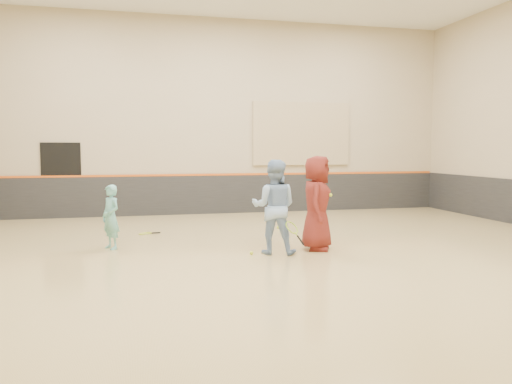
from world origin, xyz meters
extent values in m
cube|color=tan|center=(0.00, 0.00, -0.10)|extent=(15.00, 12.00, 0.20)
cube|color=tan|center=(0.00, 6.01, 3.00)|extent=(15.00, 0.02, 6.00)
cube|color=tan|center=(0.00, -6.01, 3.00)|extent=(15.00, 0.02, 6.00)
cube|color=#232326|center=(0.00, 5.97, 0.60)|extent=(14.90, 0.04, 1.20)
cube|color=#D85914|center=(0.00, 5.96, 1.22)|extent=(14.90, 0.03, 0.06)
cube|color=tan|center=(2.80, 5.95, 2.50)|extent=(3.20, 0.08, 2.00)
cube|color=black|center=(-4.50, 5.98, 1.10)|extent=(1.10, 0.05, 2.20)
imported|color=#6BBAB9|center=(-2.87, 1.00, 0.65)|extent=(0.53, 0.57, 1.30)
imported|color=#8FB0DE|center=(0.22, -0.18, 0.91)|extent=(1.07, 0.97, 1.82)
imported|color=maroon|center=(1.14, -0.02, 0.94)|extent=(0.93, 1.09, 1.88)
sphere|color=#DCF138|center=(-0.24, -0.20, 0.03)|extent=(0.07, 0.07, 0.07)
sphere|color=#D3E735|center=(1.34, -0.27, 1.12)|extent=(0.07, 0.07, 0.07)
sphere|color=#B1CF30|center=(1.10, 2.69, 0.03)|extent=(0.07, 0.07, 0.07)
camera|label=1|loc=(-2.30, -9.37, 2.03)|focal=35.00mm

